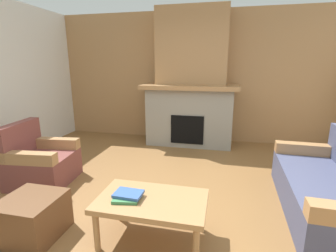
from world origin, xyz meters
TOP-DOWN VIEW (x-y plane):
  - ground at (0.00, 0.00)m, footprint 9.00×9.00m
  - wall_back_wood_panel at (0.00, 3.00)m, footprint 6.00×0.12m
  - fireplace at (0.00, 2.62)m, footprint 1.90×0.82m
  - couch at (1.88, 0.39)m, footprint 0.90×1.83m
  - armchair at (-1.80, 0.36)m, footprint 0.84×0.84m
  - coffee_table at (0.07, -0.45)m, footprint 1.00×0.60m
  - ottoman at (-1.06, -0.65)m, footprint 0.52×0.52m
  - book_stack_near_edge at (-0.14, -0.50)m, footprint 0.27×0.24m

SIDE VIEW (x-z plane):
  - ground at x=0.00m, z-range 0.00..0.00m
  - ottoman at x=-1.06m, z-range 0.00..0.40m
  - couch at x=1.88m, z-range -0.14..0.71m
  - armchair at x=-1.80m, z-range -0.13..0.72m
  - coffee_table at x=0.07m, z-range 0.16..0.59m
  - book_stack_near_edge at x=-0.14m, z-range 0.43..0.49m
  - fireplace at x=0.00m, z-range -0.19..2.51m
  - wall_back_wood_panel at x=0.00m, z-range 0.00..2.70m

